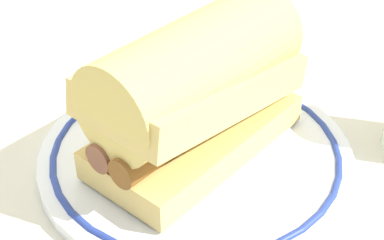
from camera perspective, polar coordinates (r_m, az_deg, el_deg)
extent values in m
plane|color=beige|center=(0.49, 2.26, -6.23)|extent=(1.50, 1.50, 0.00)
cylinder|color=white|center=(0.50, 0.00, -3.61)|extent=(0.27, 0.27, 0.01)
torus|color=navy|center=(0.50, 0.00, -3.08)|extent=(0.25, 0.25, 0.01)
cube|color=#D8B966|center=(0.49, 0.00, -1.62)|extent=(0.21, 0.16, 0.03)
cylinder|color=brown|center=(0.47, 1.20, 0.23)|extent=(0.18, 0.09, 0.02)
cylinder|color=brown|center=(0.48, -1.17, 1.39)|extent=(0.18, 0.09, 0.02)
cube|color=#DCBE69|center=(0.46, 0.00, 3.61)|extent=(0.21, 0.16, 0.06)
cylinder|color=#D6BD62|center=(0.45, 0.00, 5.22)|extent=(0.20, 0.14, 0.08)
cube|color=silver|center=(0.68, 5.98, 7.03)|extent=(0.06, 0.08, 0.01)
cube|color=black|center=(0.71, 1.03, 8.82)|extent=(0.04, 0.06, 0.01)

